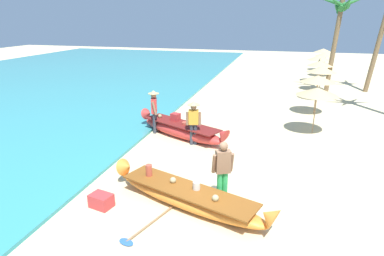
{
  "coord_description": "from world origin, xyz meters",
  "views": [
    {
      "loc": [
        1.43,
        -7.28,
        4.55
      ],
      "look_at": [
        -1.39,
        3.01,
        0.9
      ],
      "focal_mm": 30.61,
      "sensor_mm": 36.0,
      "label": 1
    }
  ],
  "objects": [
    {
      "name": "parasol_row_2",
      "position": [
        3.57,
        12.24,
        1.75
      ],
      "size": [
        1.6,
        1.6,
        1.91
      ],
      "color": "#8E6B47",
      "rests_on": "ground"
    },
    {
      "name": "parasol_row_6",
      "position": [
        4.75,
        23.63,
        1.75
      ],
      "size": [
        1.6,
        1.6,
        1.91
      ],
      "color": "#8E6B47",
      "rests_on": "ground"
    },
    {
      "name": "ground_plane",
      "position": [
        0.0,
        0.0,
        0.0
      ],
      "size": [
        80.0,
        80.0,
        0.0
      ],
      "primitive_type": "plane",
      "color": "beige"
    },
    {
      "name": "boat_red_midground",
      "position": [
        -2.2,
        4.37,
        0.32
      ],
      "size": [
        4.16,
        2.5,
        0.88
      ],
      "color": "red",
      "rests_on": "ground"
    },
    {
      "name": "parasol_row_0",
      "position": [
        2.85,
        6.19,
        1.75
      ],
      "size": [
        1.6,
        1.6,
        1.91
      ],
      "color": "#8E6B47",
      "rests_on": "ground"
    },
    {
      "name": "parasol_row_3",
      "position": [
        3.75,
        14.88,
        1.75
      ],
      "size": [
        1.6,
        1.6,
        1.91
      ],
      "color": "#8E6B47",
      "rests_on": "ground"
    },
    {
      "name": "parasol_row_4",
      "position": [
        3.93,
        17.93,
        1.75
      ],
      "size": [
        1.6,
        1.6,
        1.91
      ],
      "color": "#8E6B47",
      "rests_on": "ground"
    },
    {
      "name": "person_vendor_assistant",
      "position": [
        -3.41,
        4.57,
        1.03
      ],
      "size": [
        0.44,
        0.59,
        1.78
      ],
      "color": "#333842",
      "rests_on": "ground"
    },
    {
      "name": "cooler_box",
      "position": [
        -2.66,
        -0.98,
        0.17
      ],
      "size": [
        0.62,
        0.5,
        0.34
      ],
      "primitive_type": "cube",
      "rotation": [
        0.0,
        0.0,
        -0.22
      ],
      "color": "#C63838",
      "rests_on": "ground"
    },
    {
      "name": "palm_tree_leaning_seaward",
      "position": [
        4.47,
        14.84,
        4.56
      ],
      "size": [
        2.72,
        2.34,
        5.79
      ],
      "color": "brown",
      "rests_on": "ground"
    },
    {
      "name": "person_tourist_customer",
      "position": [
        0.21,
        0.06,
        0.93
      ],
      "size": [
        0.58,
        0.41,
        1.65
      ],
      "color": "green",
      "rests_on": "ground"
    },
    {
      "name": "person_vendor_hatted",
      "position": [
        -1.53,
        3.73,
        0.96
      ],
      "size": [
        0.58,
        0.44,
        1.67
      ],
      "color": "#333842",
      "rests_on": "ground"
    },
    {
      "name": "paddle",
      "position": [
        -1.26,
        -1.55,
        0.03
      ],
      "size": [
        0.77,
        1.79,
        0.05
      ],
      "color": "#8E6B47",
      "rests_on": "ground"
    },
    {
      "name": "boat_orange_foreground",
      "position": [
        -0.6,
        -0.35,
        0.26
      ],
      "size": [
        4.6,
        2.23,
        0.78
      ],
      "color": "orange",
      "rests_on": "ground"
    },
    {
      "name": "parasol_row_1",
      "position": [
        3.11,
        9.14,
        1.75
      ],
      "size": [
        1.6,
        1.6,
        1.91
      ],
      "color": "#8E6B47",
      "rests_on": "ground"
    },
    {
      "name": "parasol_row_5",
      "position": [
        4.63,
        20.53,
        1.75
      ],
      "size": [
        1.6,
        1.6,
        1.91
      ],
      "color": "#8E6B47",
      "rests_on": "ground"
    }
  ]
}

